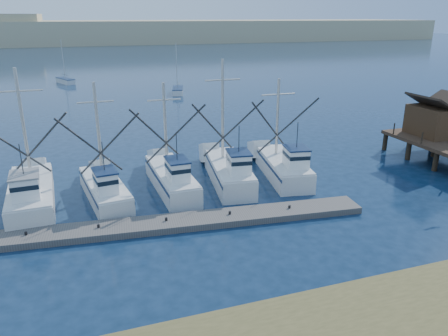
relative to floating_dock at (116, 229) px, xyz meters
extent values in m
plane|color=#0B1E34|center=(7.71, -6.06, -0.21)|extent=(500.00, 500.00, 0.00)
cube|color=#595450|center=(0.00, 0.00, 0.00)|extent=(31.35, 5.21, 0.42)
cube|color=#4C331E|center=(29.21, 5.94, 3.09)|extent=(4.00, 4.00, 2.60)
cube|color=tan|center=(7.71, 203.94, 4.79)|extent=(360.00, 60.00, 10.00)
cube|color=silver|center=(-4.97, 5.72, 0.54)|extent=(3.09, 8.85, 1.50)
cube|color=white|center=(-4.97, 3.48, 2.04)|extent=(1.68, 2.20, 1.50)
cylinder|color=#B7B2A8|center=(-4.97, 7.21, 5.09)|extent=(0.22, 0.22, 7.61)
cube|color=silver|center=(-0.20, 5.21, 0.43)|extent=(3.16, 7.96, 1.28)
cube|color=white|center=(-0.20, 3.23, 1.82)|extent=(1.51, 2.03, 1.50)
cylinder|color=#B7B2A8|center=(-0.20, 6.54, 4.45)|extent=(0.22, 0.22, 6.77)
cube|color=silver|center=(4.62, 5.55, 0.52)|extent=(2.44, 8.46, 1.46)
cube|color=white|center=(4.62, 3.39, 2.00)|extent=(1.35, 2.08, 1.50)
cylinder|color=#B7B2A8|center=(4.62, 6.98, 4.38)|extent=(0.22, 0.22, 6.27)
cube|color=silver|center=(9.09, 5.48, 0.57)|extent=(3.67, 8.54, 1.55)
cube|color=white|center=(9.09, 3.36, 2.09)|extent=(1.73, 2.20, 1.50)
cylinder|color=#B7B2A8|center=(9.09, 6.89, 5.19)|extent=(0.22, 0.22, 7.71)
cube|color=silver|center=(13.64, 5.32, 0.52)|extent=(3.95, 8.28, 1.46)
cube|color=white|center=(13.64, 3.28, 2.00)|extent=(1.83, 2.17, 1.50)
cylinder|color=#B7B2A8|center=(13.64, 6.67, 4.35)|extent=(0.22, 0.22, 6.20)
cube|color=silver|center=(14.84, 46.79, 0.24)|extent=(2.83, 5.36, 0.90)
cylinder|color=#B7B2A8|center=(14.84, 47.09, 4.29)|extent=(0.12, 0.12, 7.20)
cube|color=silver|center=(-2.79, 65.13, 0.24)|extent=(3.54, 5.69, 0.90)
cylinder|color=#B7B2A8|center=(-2.79, 65.43, 4.29)|extent=(0.12, 0.12, 7.20)
camera|label=1|loc=(-1.52, -24.22, 12.04)|focal=35.00mm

